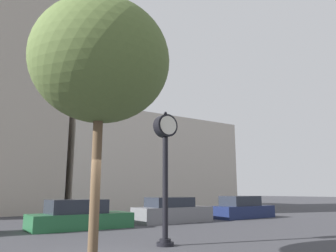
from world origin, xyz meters
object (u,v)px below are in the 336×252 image
object	(u,v)px
street_clock	(165,157)
car_navy	(242,209)
car_green	(79,217)
car_grey	(172,212)
bare_tree	(101,62)

from	to	relation	value
street_clock	car_navy	distance (m)	12.60
car_green	car_grey	xyz separation A→B (m)	(5.51, 0.27, 0.03)
car_grey	bare_tree	xyz separation A→B (m)	(-7.89, -8.28, 4.46)
car_green	bare_tree	world-z (taller)	bare_tree
car_green	car_grey	size ratio (longest dim) A/B	1.03
street_clock	car_grey	distance (m)	8.48
street_clock	car_green	size ratio (longest dim) A/B	0.94
car_green	car_grey	distance (m)	5.52
car_navy	bare_tree	world-z (taller)	bare_tree
car_green	bare_tree	size ratio (longest dim) A/B	0.71
car_green	car_navy	xyz separation A→B (m)	(11.18, 0.30, 0.03)
car_grey	car_navy	bearing A→B (deg)	-1.43
car_grey	bare_tree	bearing A→B (deg)	-135.40
car_grey	bare_tree	distance (m)	12.28
car_green	bare_tree	bearing A→B (deg)	-107.83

